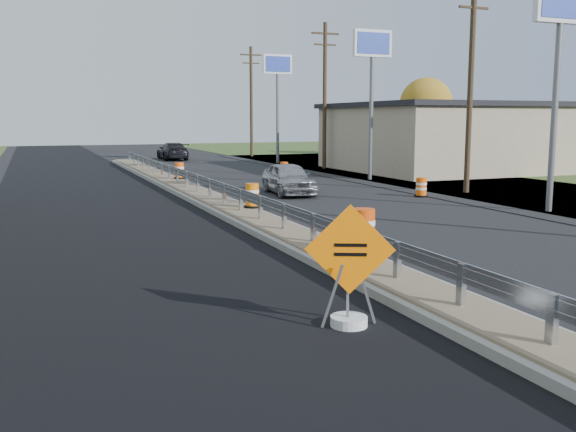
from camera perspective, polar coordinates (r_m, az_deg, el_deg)
name	(u,v)px	position (r m, az deg, el deg)	size (l,w,h in m)	color
ground	(313,250)	(16.21, 2.26, -3.05)	(140.00, 140.00, 0.00)	black
milled_overlay	(95,208)	(24.80, -16.79, 0.68)	(7.20, 120.00, 0.01)	black
median	(224,206)	(23.62, -5.68, 0.88)	(1.60, 55.00, 0.23)	gray
guardrail	(217,187)	(24.50, -6.35, 2.60)	(0.10, 46.15, 0.72)	silver
retail_building_near	(482,136)	(44.11, 16.84, 6.81)	(18.50, 12.50, 4.27)	tan
pylon_sign_south	(560,24)	(24.59, 23.02, 15.43)	(2.20, 0.30, 7.90)	slate
pylon_sign_mid	(372,57)	(35.05, 7.49, 13.80)	(2.20, 0.30, 7.90)	slate
pylon_sign_north	(277,74)	(47.73, -0.94, 12.48)	(2.20, 0.30, 7.90)	slate
utility_pole_smid	(471,80)	(29.63, 15.93, 11.51)	(1.90, 0.26, 9.40)	#473523
utility_pole_nmid	(325,93)	(42.52, 3.28, 10.86)	(1.90, 0.26, 9.40)	#473523
utility_pole_north	(251,99)	(56.46, -3.29, 10.31)	(1.90, 0.26, 9.40)	#473523
tree_far_yellow	(426,104)	(58.38, 12.17, 9.68)	(4.62, 4.62, 6.86)	#473523
caution_sign	(349,296)	(10.28, 5.46, -7.11)	(1.31, 0.63, 1.97)	white
barrel_median_near	(363,231)	(14.93, 6.67, -1.35)	(0.68, 0.68, 1.00)	black
barrel_median_mid	(252,196)	(22.22, -3.20, 1.78)	(0.57, 0.57, 0.84)	black
barrel_median_far	(179,171)	(33.44, -9.62, 3.97)	(0.57, 0.57, 0.83)	black
barrel_shoulder_near	(421,188)	(27.77, 11.76, 2.49)	(0.56, 0.56, 0.82)	black
barrel_shoulder_mid	(284,169)	(36.96, -0.35, 4.16)	(0.56, 0.56, 0.82)	black
car_silver	(289,178)	(28.11, 0.06, 3.36)	(1.65, 4.09, 1.39)	#A4A4A9
car_dark_far	(173,151)	(52.75, -10.22, 5.70)	(1.95, 4.79, 1.39)	black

